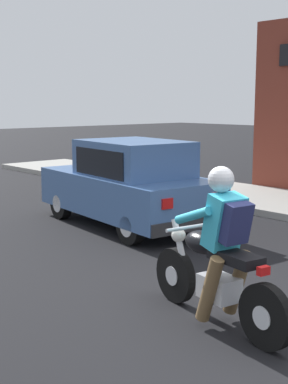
# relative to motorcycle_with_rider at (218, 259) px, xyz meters

# --- Properties ---
(ground_plane) EXTENTS (80.00, 80.00, 0.00)m
(ground_plane) POSITION_rel_motorcycle_with_rider_xyz_m (0.50, -0.43, -0.68)
(ground_plane) COLOR black
(motorcycle_with_rider) EXTENTS (0.66, 2.01, 1.62)m
(motorcycle_with_rider) POSITION_rel_motorcycle_with_rider_xyz_m (0.00, 0.00, 0.00)
(motorcycle_with_rider) COLOR black
(motorcycle_with_rider) RESTS_ON ground
(car_hatchback) EXTENTS (2.04, 3.94, 1.57)m
(car_hatchback) POSITION_rel_motorcycle_with_rider_xyz_m (2.20, 3.97, 0.09)
(car_hatchback) COLOR black
(car_hatchback) RESTS_ON ground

